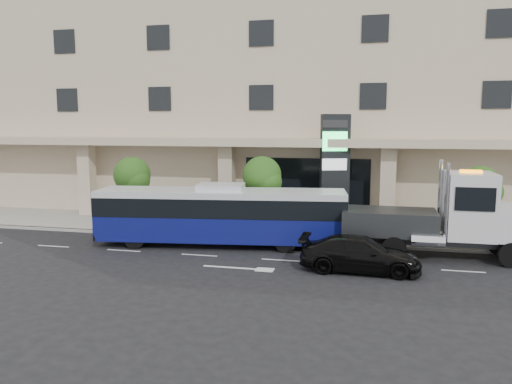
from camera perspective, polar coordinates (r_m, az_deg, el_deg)
ground at (r=24.93m, az=3.44°, el=-6.89°), size 120.00×120.00×0.00m
sidewalk at (r=29.73m, az=5.03°, el=-4.37°), size 120.00×6.00×0.15m
curb at (r=26.83m, az=4.15°, el=-5.68°), size 120.00×0.30×0.15m
convention_center at (r=39.60m, az=7.34°, el=13.00°), size 60.00×17.60×20.00m
tree_left at (r=30.89m, az=-13.94°, el=1.60°), size 2.27×2.20×4.22m
tree_mid at (r=28.19m, az=0.74°, el=1.56°), size 2.28×2.20×4.38m
tree_right at (r=28.15m, az=24.27°, el=0.41°), size 2.10×2.00×4.04m
city_bus at (r=25.99m, az=-4.04°, el=-2.56°), size 13.05×4.30×3.25m
tow_truck at (r=25.16m, az=21.08°, el=-2.84°), size 10.09×2.63×4.60m
black_sedan at (r=22.05m, az=11.79°, el=-6.98°), size 5.18×2.19×1.49m
signage_pylon at (r=29.88m, az=8.98°, el=2.41°), size 1.78×1.11×6.74m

